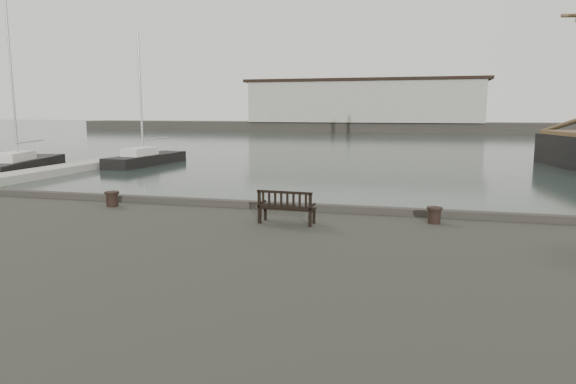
# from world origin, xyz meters

# --- Properties ---
(ground) EXTENTS (400.00, 400.00, 0.00)m
(ground) POSITION_xyz_m (0.00, 0.00, 0.00)
(ground) COLOR black
(ground) RESTS_ON ground
(breakwater) EXTENTS (140.00, 9.50, 12.20)m
(breakwater) POSITION_xyz_m (-4.56, 92.00, 4.30)
(breakwater) COLOR #383530
(breakwater) RESTS_ON ground
(bench) EXTENTS (1.39, 0.54, 0.79)m
(bench) POSITION_xyz_m (0.89, -1.90, 1.81)
(bench) COLOR black
(bench) RESTS_ON quay
(bollard_left) EXTENTS (0.51, 0.51, 0.42)m
(bollard_left) POSITION_xyz_m (-4.47, -0.98, 1.77)
(bollard_left) COLOR black
(bollard_left) RESTS_ON quay
(bollard_right) EXTENTS (0.43, 0.43, 0.39)m
(bollard_right) POSITION_xyz_m (4.32, -0.97, 1.76)
(bollard_right) COLOR black
(bollard_right) RESTS_ON quay
(yacht_b) EXTENTS (5.00, 10.27, 13.29)m
(yacht_b) POSITION_xyz_m (-23.73, 16.97, 0.25)
(yacht_b) COLOR black
(yacht_b) RESTS_ON ground
(yacht_d) EXTENTS (2.88, 8.59, 10.78)m
(yacht_d) POSITION_xyz_m (-17.31, 23.03, 0.23)
(yacht_d) COLOR black
(yacht_d) RESTS_ON ground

